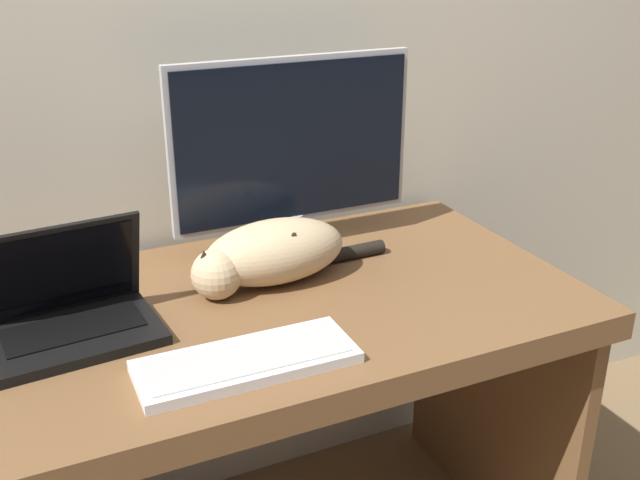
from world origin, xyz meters
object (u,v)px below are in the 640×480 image
at_px(laptop, 70,315).
at_px(external_keyboard, 247,361).
at_px(monitor, 293,153).
at_px(cat, 270,253).

relative_size(laptop, external_keyboard, 0.83).
xyz_separation_m(monitor, external_keyboard, (-0.28, -0.45, -0.22)).
relative_size(external_keyboard, cat, 0.82).
bearing_deg(laptop, external_keyboard, -47.44).
bearing_deg(monitor, cat, -128.67).
height_order(monitor, laptop, monitor).
distance_m(monitor, laptop, 0.61).
height_order(external_keyboard, cat, cat).
bearing_deg(external_keyboard, laptop, 138.05).
xyz_separation_m(monitor, laptop, (-0.54, -0.21, -0.19)).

